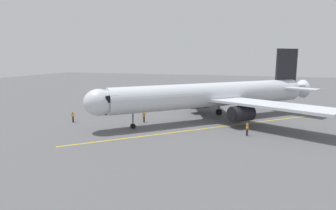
{
  "coord_description": "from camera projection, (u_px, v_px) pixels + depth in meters",
  "views": [
    {
      "loc": [
        -7.37,
        44.71,
        10.18
      ],
      "look_at": [
        5.52,
        4.86,
        3.0
      ],
      "focal_mm": 30.56,
      "sensor_mm": 36.0,
      "label": 1
    }
  ],
  "objects": [
    {
      "name": "ground_plane",
      "position": [
        210.0,
        120.0,
        45.88
      ],
      "size": [
        220.0,
        220.0,
        0.0
      ],
      "primitive_type": "plane",
      "color": "#565659"
    },
    {
      "name": "apron_lead_in_line",
      "position": [
        206.0,
        128.0,
        40.68
      ],
      "size": [
        29.53,
        27.33,
        0.01
      ],
      "primitive_type": "cube",
      "rotation": [
        0.0,
        0.0,
        -0.82
      ],
      "color": "yellow",
      "rests_on": "ground"
    },
    {
      "name": "airplane",
      "position": [
        215.0,
        95.0,
        45.75
      ],
      "size": [
        33.4,
        32.72,
        11.5
      ],
      "color": "silver",
      "rests_on": "ground"
    },
    {
      "name": "ground_crew_marshaller",
      "position": [
        73.0,
        117.0,
        44.42
      ],
      "size": [
        0.46,
        0.38,
        1.71
      ],
      "color": "#23232D",
      "rests_on": "ground"
    },
    {
      "name": "ground_crew_wing_walker",
      "position": [
        144.0,
        117.0,
        44.41
      ],
      "size": [
        0.42,
        0.29,
        1.71
      ],
      "color": "#23232D",
      "rests_on": "ground"
    },
    {
      "name": "ground_crew_loader",
      "position": [
        247.0,
        129.0,
        36.84
      ],
      "size": [
        0.3,
        0.43,
        1.71
      ],
      "color": "#23232D",
      "rests_on": "ground"
    },
    {
      "name": "baggage_cart_near_nose",
      "position": [
        108.0,
        110.0,
        51.22
      ],
      "size": [
        2.44,
        2.95,
        1.27
      ],
      "color": "black",
      "rests_on": "ground"
    }
  ]
}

